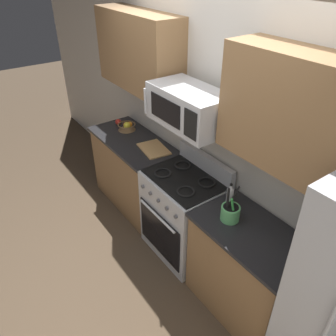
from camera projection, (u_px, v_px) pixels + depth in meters
ground_plane at (132, 274)px, 3.37m from camera, size 16.00×16.00×0.00m
wall_back at (216, 133)px, 3.15m from camera, size 8.00×0.10×2.60m
counter_left at (134, 172)px, 4.11m from camera, size 1.20×0.58×0.91m
range_oven at (183, 214)px, 3.42m from camera, size 0.76×0.63×1.09m
counter_right at (245, 271)px, 2.84m from camera, size 0.96×0.58×0.91m
microwave at (189, 107)px, 2.80m from camera, size 0.74×0.44×0.32m
upper_cabinets_left at (138, 51)px, 3.40m from camera, size 1.19×0.34×0.77m
upper_cabinets_right at (290, 112)px, 2.13m from camera, size 0.95×0.34×0.77m
utensil_crock at (230, 212)px, 2.68m from camera, size 0.15×0.15×0.32m
fruit_basket at (127, 126)px, 4.05m from camera, size 0.22×0.22×0.11m
apple_loose at (118, 122)px, 4.17m from camera, size 0.07×0.07×0.07m
cutting_board at (154, 149)px, 3.66m from camera, size 0.40×0.31×0.02m
bottle_vinegar at (230, 195)px, 2.84m from camera, size 0.06×0.06×0.20m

